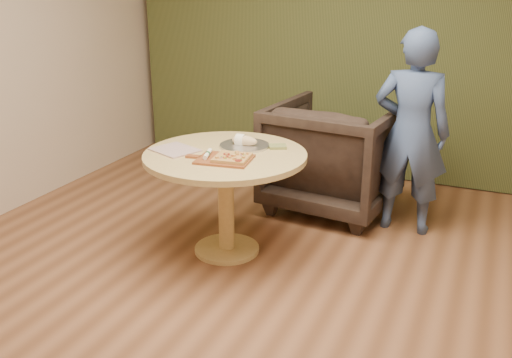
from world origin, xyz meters
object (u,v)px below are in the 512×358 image
object	(u,v)px
pizza_paddle	(223,159)
cutlery_roll	(208,154)
flatbread_pizza	(232,158)
bread_roll	(243,140)
pedestal_table	(225,172)
person_standing	(411,133)
serving_tray	(245,146)
armchair	(334,151)

from	to	relation	value
pizza_paddle	cutlery_roll	xyz separation A→B (m)	(-0.11, 0.00, 0.02)
flatbread_pizza	bread_roll	world-z (taller)	bread_roll
cutlery_roll	flatbread_pizza	bearing A→B (deg)	-15.83
pedestal_table	bread_roll	world-z (taller)	bread_roll
pizza_paddle	person_standing	xyz separation A→B (m)	(1.05, 1.07, 0.03)
pizza_paddle	serving_tray	world-z (taller)	serving_tray
pedestal_table	pizza_paddle	world-z (taller)	pizza_paddle
pedestal_table	pizza_paddle	xyz separation A→B (m)	(0.06, -0.15, 0.15)
person_standing	bread_roll	bearing A→B (deg)	33.35
bread_roll	serving_tray	bearing A→B (deg)	-0.00
cutlery_roll	bread_roll	xyz separation A→B (m)	(0.10, 0.34, 0.01)
pedestal_table	flatbread_pizza	xyz separation A→B (m)	(0.13, -0.15, 0.17)
serving_tray	armchair	xyz separation A→B (m)	(0.41, 0.91, -0.25)
serving_tray	pedestal_table	bearing A→B (deg)	-106.96
pizza_paddle	pedestal_table	bearing A→B (deg)	103.82
pedestal_table	person_standing	xyz separation A→B (m)	(1.11, 0.92, 0.17)
pedestal_table	cutlery_roll	distance (m)	0.23
flatbread_pizza	bread_roll	distance (m)	0.35
cutlery_roll	bread_roll	distance (m)	0.36
person_standing	armchair	bearing A→B (deg)	-17.44
pizza_paddle	person_standing	distance (m)	1.49
pizza_paddle	armchair	size ratio (longest dim) A/B	0.46
pizza_paddle	bread_roll	bearing A→B (deg)	83.97
armchair	person_standing	distance (m)	0.72
flatbread_pizza	cutlery_roll	bearing A→B (deg)	-179.52
cutlery_roll	serving_tray	xyz separation A→B (m)	(0.11, 0.34, -0.02)
pizza_paddle	flatbread_pizza	world-z (taller)	flatbread_pizza
pedestal_table	bread_roll	bearing A→B (deg)	75.49
flatbread_pizza	cutlery_roll	world-z (taller)	flatbread_pizza
serving_tray	flatbread_pizza	bearing A→B (deg)	-78.85
flatbread_pizza	person_standing	bearing A→B (deg)	47.45
serving_tray	person_standing	distance (m)	1.27
cutlery_roll	armchair	bearing A→B (deg)	51.14
bread_roll	person_standing	distance (m)	1.28
cutlery_roll	armchair	world-z (taller)	armchair
pizza_paddle	armchair	xyz separation A→B (m)	(0.41, 1.26, -0.25)
serving_tray	armchair	distance (m)	1.03
flatbread_pizza	bread_roll	bearing A→B (deg)	102.57
pedestal_table	pizza_paddle	size ratio (longest dim) A/B	2.44
person_standing	serving_tray	bearing A→B (deg)	33.58
serving_tray	armchair	world-z (taller)	armchair
bread_roll	armchair	distance (m)	1.04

